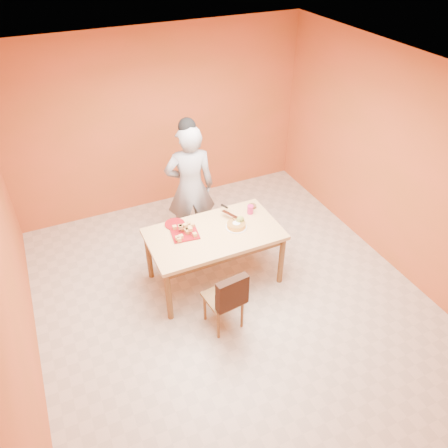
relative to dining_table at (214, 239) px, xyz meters
name	(u,v)px	position (x,y,z in m)	size (l,w,h in m)	color
floor	(231,300)	(0.04, -0.43, -0.67)	(5.00, 5.00, 0.00)	#BAB29E
ceiling	(235,83)	(0.04, -0.43, 2.03)	(5.00, 5.00, 0.00)	white
wall_back	(160,122)	(0.04, 2.07, 0.68)	(4.50, 4.50, 0.00)	#D95832
wall_left	(3,271)	(-2.21, -0.43, 0.68)	(5.00, 5.00, 0.00)	#D95832
wall_right	(398,167)	(2.29, -0.43, 0.68)	(5.00, 5.00, 0.00)	#D95832
dining_table	(214,239)	(0.00, 0.00, 0.00)	(1.60, 0.90, 0.76)	tan
dining_chair	(224,297)	(-0.21, -0.74, -0.23)	(0.43, 0.49, 0.84)	brown
pastry_pile	(184,230)	(-0.33, 0.12, 0.16)	(0.28, 0.28, 0.09)	tan
person	(190,188)	(0.03, 0.86, 0.24)	(0.66, 0.43, 1.80)	gray
pastry_platter	(185,233)	(-0.33, 0.12, 0.10)	(0.31, 0.31, 0.02)	maroon
red_dinner_plate	(175,224)	(-0.38, 0.35, 0.10)	(0.25, 0.25, 0.01)	maroon
white_cake_plate	(236,227)	(0.29, -0.02, 0.10)	(0.26, 0.26, 0.01)	white
sponge_cake	(236,225)	(0.29, -0.02, 0.13)	(0.23, 0.23, 0.05)	gold
cake_server	(231,215)	(0.30, 0.16, 0.17)	(0.05, 0.27, 0.01)	silver
egg_ornament	(240,221)	(0.35, 0.01, 0.16)	(0.11, 0.09, 0.13)	olive
magenta_glass	(250,210)	(0.58, 0.18, 0.15)	(0.08, 0.08, 0.11)	#C11C60
checker_tin	(252,206)	(0.66, 0.29, 0.11)	(0.11, 0.11, 0.03)	#33200E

